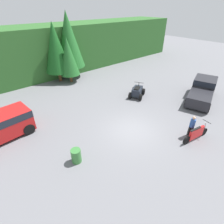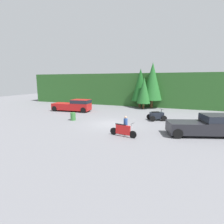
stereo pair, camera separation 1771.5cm
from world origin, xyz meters
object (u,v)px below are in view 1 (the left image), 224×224
object	(u,v)px
pickup_truck_second	(203,89)
dirt_bike	(196,134)
steel_barrel	(76,156)
rider_person	(192,126)
quad_atv	(137,92)

from	to	relation	value
pickup_truck_second	dirt_bike	distance (m)	6.84
pickup_truck_second	steel_barrel	distance (m)	13.44
pickup_truck_second	rider_person	distance (m)	6.59
steel_barrel	quad_atv	bearing A→B (deg)	20.81
dirt_bike	rider_person	size ratio (longest dim) A/B	1.46
dirt_bike	steel_barrel	xyz separation A→B (m)	(-7.11, 3.59, -0.06)
dirt_bike	quad_atv	size ratio (longest dim) A/B	1.01
quad_atv	steel_barrel	size ratio (longest dim) A/B	2.65
quad_atv	rider_person	distance (m)	6.80
pickup_truck_second	rider_person	world-z (taller)	pickup_truck_second
dirt_bike	rider_person	distance (m)	0.59
rider_person	steel_barrel	bearing A→B (deg)	162.25
pickup_truck_second	rider_person	size ratio (longest dim) A/B	3.37
quad_atv	steel_barrel	distance (m)	9.59
dirt_bike	rider_person	bearing A→B (deg)	90.44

